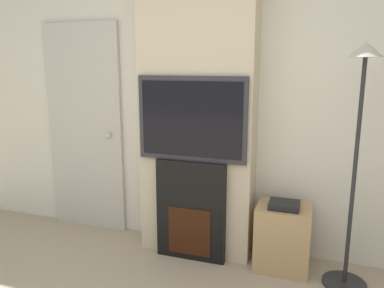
# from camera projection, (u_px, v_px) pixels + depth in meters

# --- Properties ---
(wall_back) EXTENTS (6.00, 0.06, 2.70)m
(wall_back) POSITION_uv_depth(u_px,v_px,m) (204.00, 99.00, 3.33)
(wall_back) COLOR silver
(wall_back) RESTS_ON ground_plane
(chimney_breast) EXTENTS (0.98, 0.31, 2.70)m
(chimney_breast) POSITION_uv_depth(u_px,v_px,m) (198.00, 101.00, 3.16)
(chimney_breast) COLOR beige
(chimney_breast) RESTS_ON ground_plane
(fireplace) EXTENTS (0.60, 0.15, 0.87)m
(fireplace) POSITION_uv_depth(u_px,v_px,m) (192.00, 210.00, 3.21)
(fireplace) COLOR black
(fireplace) RESTS_ON ground_plane
(television) EXTENTS (0.92, 0.07, 0.70)m
(television) POSITION_uv_depth(u_px,v_px,m) (192.00, 119.00, 3.04)
(television) COLOR #2D2D33
(television) RESTS_ON fireplace
(floor_lamp) EXTENTS (0.32, 0.32, 1.80)m
(floor_lamp) POSITION_uv_depth(u_px,v_px,m) (358.00, 141.00, 2.63)
(floor_lamp) COLOR #262628
(floor_lamp) RESTS_ON ground_plane
(media_stand) EXTENTS (0.43, 0.36, 0.59)m
(media_stand) POSITION_uv_depth(u_px,v_px,m) (283.00, 236.00, 3.06)
(media_stand) COLOR tan
(media_stand) RESTS_ON ground_plane
(entry_door) EXTENTS (0.82, 0.09, 2.04)m
(entry_door) POSITION_uv_depth(u_px,v_px,m) (85.00, 129.00, 3.73)
(entry_door) COLOR #BCB7AD
(entry_door) RESTS_ON ground_plane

